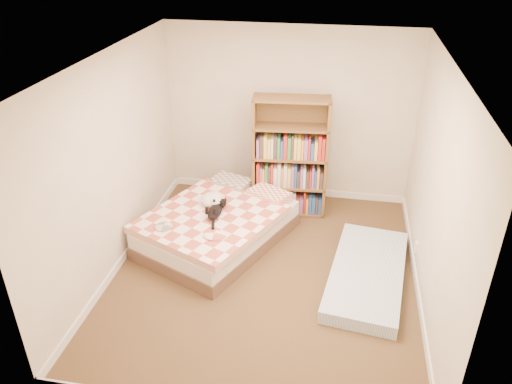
% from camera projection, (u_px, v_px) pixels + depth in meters
% --- Properties ---
extents(room, '(3.51, 4.01, 2.51)m').
position_uv_depth(room, '(266.00, 183.00, 5.36)').
color(room, '#402C1B').
rests_on(room, ground).
extents(bed, '(2.00, 2.29, 0.51)m').
position_uv_depth(bed, '(219.00, 224.00, 6.42)').
color(bed, brown).
rests_on(bed, room).
extents(bookshelf, '(1.04, 0.42, 1.69)m').
position_uv_depth(bookshelf, '(290.00, 172.00, 6.91)').
color(bookshelf, '#4F3A1B').
rests_on(bookshelf, room).
extents(floor_mattress, '(1.03, 1.87, 0.16)m').
position_uv_depth(floor_mattress, '(367.00, 274.00, 5.77)').
color(floor_mattress, '#7399C0').
rests_on(floor_mattress, room).
extents(black_cat, '(0.25, 0.62, 0.14)m').
position_uv_depth(black_cat, '(216.00, 210.00, 6.18)').
color(black_cat, black).
rests_on(black_cat, bed).
extents(white_dog, '(0.37, 0.39, 0.16)m').
position_uv_depth(white_dog, '(213.00, 200.00, 6.37)').
color(white_dog, white).
rests_on(white_dog, bed).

